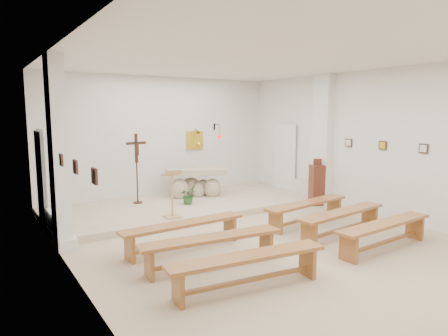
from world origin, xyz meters
TOP-DOWN VIEW (x-y plane):
  - ground at (0.00, 0.00)m, footprint 7.00×10.00m
  - wall_left at (-3.49, 0.00)m, footprint 0.02×10.00m
  - wall_right at (3.49, 0.00)m, footprint 0.02×10.00m
  - wall_back at (0.00, 4.99)m, footprint 7.00×0.02m
  - ceiling at (0.00, 0.00)m, footprint 7.00×10.00m
  - sanctuary_platform at (0.00, 3.50)m, footprint 6.98×3.00m
  - pilaster_left at (-3.37, 2.00)m, footprint 0.26×0.55m
  - pilaster_right at (3.37, 2.00)m, footprint 0.26×0.55m
  - gold_wall_relief at (1.05, 4.96)m, footprint 0.55×0.04m
  - sanctuary_lamp at (1.75, 4.71)m, footprint 0.11×0.36m
  - station_frame_left_front at (-3.47, -0.80)m, footprint 0.03×0.20m
  - station_frame_left_mid at (-3.47, 0.20)m, footprint 0.03×0.20m
  - station_frame_left_rear at (-3.47, 1.20)m, footprint 0.03×0.20m
  - station_frame_right_front at (3.47, -0.80)m, footprint 0.03×0.20m
  - station_frame_right_mid at (3.47, 0.20)m, footprint 0.03×0.20m
  - station_frame_right_rear at (3.47, 1.20)m, footprint 0.03×0.20m
  - radiator_left at (-3.43, 2.70)m, footprint 0.10×0.85m
  - radiator_right at (3.43, 2.70)m, footprint 0.10×0.85m
  - altar at (0.58, 4.07)m, footprint 1.76×1.14m
  - lectern at (-0.99, 2.29)m, footprint 0.42×0.37m
  - crucifix_stand at (-1.12, 4.10)m, footprint 0.55×0.24m
  - potted_plant at (-0.07, 3.30)m, footprint 0.56×0.56m
  - donation_pedestal at (3.10, 1.90)m, footprint 0.44×0.44m
  - bench_left_front at (-1.54, 0.66)m, footprint 2.42×0.49m
  - bench_right_front at (1.54, 0.66)m, footprint 2.44×0.70m
  - bench_left_second at (-1.54, -0.33)m, footprint 2.43×0.63m
  - bench_right_second at (1.54, -0.33)m, footprint 2.43×0.65m
  - bench_left_third at (-1.54, -1.31)m, footprint 2.43×0.67m
  - bench_right_third at (1.54, -1.31)m, footprint 2.42×0.52m

SIDE VIEW (x-z plane):
  - ground at x=0.00m, z-range 0.00..0.00m
  - sanctuary_platform at x=0.00m, z-range 0.00..0.15m
  - radiator_left at x=-3.43m, z-range 0.01..0.53m
  - radiator_right at x=3.43m, z-range 0.01..0.53m
  - bench_left_front at x=-1.54m, z-range 0.13..0.64m
  - bench_right_front at x=1.54m, z-range 0.13..0.64m
  - bench_left_second at x=-1.54m, z-range 0.13..0.64m
  - bench_right_second at x=1.54m, z-range 0.13..0.64m
  - bench_left_third at x=-1.54m, z-range 0.13..0.64m
  - bench_right_third at x=1.54m, z-range 0.13..0.64m
  - potted_plant at x=-0.07m, z-range 0.15..0.62m
  - altar at x=0.58m, z-range 0.05..0.90m
  - donation_pedestal at x=3.10m, z-range -0.08..1.19m
  - lectern at x=-0.99m, z-range 0.14..1.25m
  - crucifix_stand at x=-1.12m, z-range 0.29..2.09m
  - gold_wall_relief at x=1.05m, z-range 1.38..1.92m
  - station_frame_left_front at x=-3.47m, z-range 1.62..1.82m
  - station_frame_left_mid at x=-3.47m, z-range 1.62..1.82m
  - station_frame_left_rear at x=-3.47m, z-range 1.62..1.82m
  - station_frame_right_front at x=3.47m, z-range 1.62..1.82m
  - station_frame_right_mid at x=3.47m, z-range 1.62..1.82m
  - station_frame_right_rear at x=3.47m, z-range 1.62..1.82m
  - wall_left at x=-3.49m, z-range 0.00..3.50m
  - wall_right at x=3.49m, z-range 0.00..3.50m
  - wall_back at x=0.00m, z-range 0.00..3.50m
  - pilaster_left at x=-3.37m, z-range 0.00..3.50m
  - pilaster_right at x=3.37m, z-range 0.00..3.50m
  - sanctuary_lamp at x=1.75m, z-range 1.59..2.03m
  - ceiling at x=0.00m, z-range 3.48..3.50m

